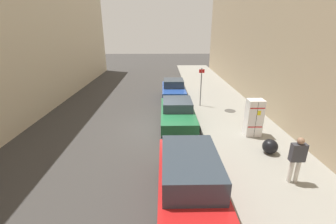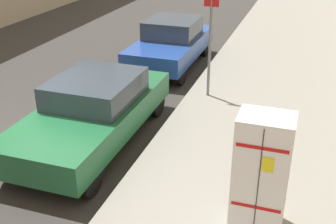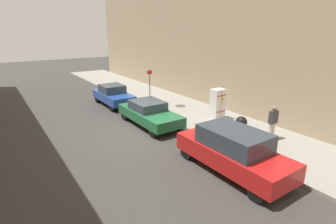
% 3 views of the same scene
% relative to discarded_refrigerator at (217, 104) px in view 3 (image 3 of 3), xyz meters
% --- Properties ---
extents(ground_plane, '(80.00, 80.00, 0.00)m').
position_rel_discarded_refrigerator_xyz_m(ground_plane, '(4.67, -1.17, -1.07)').
color(ground_plane, '#383533').
extents(sidewalk_slab, '(4.29, 44.00, 0.15)m').
position_rel_discarded_refrigerator_xyz_m(sidewalk_slab, '(0.27, -1.17, -0.99)').
color(sidewalk_slab, gray).
rests_on(sidewalk_slab, ground).
extents(building_facade_near, '(1.82, 39.60, 8.87)m').
position_rel_discarded_refrigerator_xyz_m(building_facade_near, '(-2.78, -1.17, 3.37)').
color(building_facade_near, tan).
rests_on(building_facade_near, ground).
extents(discarded_refrigerator, '(0.77, 0.60, 1.84)m').
position_rel_discarded_refrigerator_xyz_m(discarded_refrigerator, '(0.00, 0.00, 0.00)').
color(discarded_refrigerator, white).
rests_on(discarded_refrigerator, sidewalk_slab).
extents(manhole_cover, '(0.70, 0.70, 0.02)m').
position_rel_discarded_refrigerator_xyz_m(manhole_cover, '(0.10, -3.49, -0.91)').
color(manhole_cover, '#47443F').
rests_on(manhole_cover, sidewalk_slab).
extents(street_sign_post, '(0.36, 0.07, 2.59)m').
position_rel_discarded_refrigerator_xyz_m(street_sign_post, '(1.88, -4.64, 0.53)').
color(street_sign_post, slate).
rests_on(street_sign_post, sidewalk_slab).
extents(trash_bag, '(0.63, 0.63, 0.63)m').
position_rel_discarded_refrigerator_xyz_m(trash_bag, '(-0.10, 1.79, -0.60)').
color(trash_bag, black).
rests_on(trash_bag, sidewalk_slab).
extents(pedestrian_walking_far, '(0.49, 0.23, 1.70)m').
position_rel_discarded_refrigerator_xyz_m(pedestrian_walking_far, '(-0.03, 3.71, 0.07)').
color(pedestrian_walking_far, beige).
rests_on(pedestrian_walking_far, sidewalk_slab).
extents(parked_hatchback_blue, '(1.73, 4.02, 1.46)m').
position_rel_discarded_refrigerator_xyz_m(parked_hatchback_blue, '(3.64, -6.94, -0.32)').
color(parked_hatchback_blue, '#23479E').
rests_on(parked_hatchback_blue, ground).
extents(parked_sedan_green, '(1.83, 4.51, 1.39)m').
position_rel_discarded_refrigerator_xyz_m(parked_sedan_green, '(3.64, -1.79, -0.34)').
color(parked_sedan_green, '#1E6038').
rests_on(parked_sedan_green, ground).
extents(parked_suv_red, '(1.86, 4.74, 1.73)m').
position_rel_discarded_refrigerator_xyz_m(parked_suv_red, '(3.64, 4.52, -0.18)').
color(parked_suv_red, red).
rests_on(parked_suv_red, ground).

